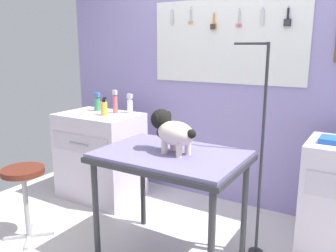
% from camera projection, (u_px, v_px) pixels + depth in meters
% --- Properties ---
extents(rear_wall_panel, '(4.00, 0.11, 2.30)m').
position_uv_depth(rear_wall_panel, '(235.00, 86.00, 3.30)').
color(rear_wall_panel, '#9589C4').
rests_on(rear_wall_panel, ground).
extents(grooming_table, '(1.03, 0.71, 0.81)m').
position_uv_depth(grooming_table, '(171.00, 163.00, 2.44)').
color(grooming_table, '#2D2D33').
rests_on(grooming_table, ground).
extents(grooming_arm, '(0.30, 0.11, 1.57)m').
position_uv_depth(grooming_arm, '(260.00, 161.00, 2.49)').
color(grooming_arm, '#2D2D33').
rests_on(grooming_arm, ground).
extents(dog, '(0.40, 0.25, 0.30)m').
position_uv_depth(dog, '(171.00, 130.00, 2.38)').
color(dog, beige).
rests_on(dog, grooming_table).
extents(counter_left, '(0.80, 0.58, 0.88)m').
position_uv_depth(counter_left, '(100.00, 156.00, 3.56)').
color(counter_left, silver).
rests_on(counter_left, ground).
extents(stool, '(0.33, 0.33, 0.60)m').
position_uv_depth(stool, '(24.00, 182.00, 2.74)').
color(stool, '#9E9EA3').
rests_on(stool, ground).
extents(spray_bottle_short, '(0.07, 0.07, 0.18)m').
position_uv_depth(spray_bottle_short, '(104.00, 108.00, 3.36)').
color(spray_bottle_short, gold).
rests_on(spray_bottle_short, counter_left).
extents(shampoo_bottle, '(0.06, 0.06, 0.19)m').
position_uv_depth(shampoo_bottle, '(130.00, 105.00, 3.48)').
color(shampoo_bottle, white).
rests_on(shampoo_bottle, counter_left).
extents(spray_bottle_tall, '(0.06, 0.06, 0.19)m').
position_uv_depth(spray_bottle_tall, '(97.00, 103.00, 3.61)').
color(spray_bottle_tall, '#399561').
rests_on(spray_bottle_tall, counter_left).
extents(conditioner_bottle, '(0.05, 0.05, 0.23)m').
position_uv_depth(conditioner_bottle, '(115.00, 103.00, 3.47)').
color(conditioner_bottle, '#CD6168').
rests_on(conditioner_bottle, counter_left).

